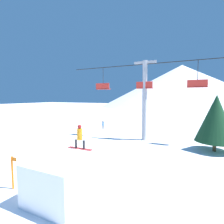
{
  "coord_description": "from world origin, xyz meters",
  "views": [
    {
      "loc": [
        6.95,
        -6.62,
        4.87
      ],
      "look_at": [
        1.42,
        4.86,
        3.75
      ],
      "focal_mm": 28.0,
      "sensor_mm": 36.0,
      "label": 1
    }
  ],
  "objects_px": {
    "pine_tree_near": "(216,118)",
    "trail_marker": "(13,172)",
    "snowboarder": "(80,137)",
    "distant_skier": "(103,124)",
    "snow_ramp": "(70,175)"
  },
  "relations": [
    {
      "from": "pine_tree_near",
      "to": "trail_marker",
      "type": "xyz_separation_m",
      "value": [
        -10.22,
        -12.01,
        -2.03
      ]
    },
    {
      "from": "pine_tree_near",
      "to": "trail_marker",
      "type": "relative_size",
      "value": 2.89
    },
    {
      "from": "trail_marker",
      "to": "snow_ramp",
      "type": "bearing_deg",
      "value": 16.22
    },
    {
      "from": "pine_tree_near",
      "to": "distant_skier",
      "type": "xyz_separation_m",
      "value": [
        -14.29,
        5.38,
        -2.3
      ]
    },
    {
      "from": "snowboarder",
      "to": "distant_skier",
      "type": "distance_m",
      "value": 16.85
    },
    {
      "from": "snow_ramp",
      "to": "snowboarder",
      "type": "bearing_deg",
      "value": 101.87
    },
    {
      "from": "trail_marker",
      "to": "distant_skier",
      "type": "distance_m",
      "value": 17.87
    },
    {
      "from": "trail_marker",
      "to": "snowboarder",
      "type": "bearing_deg",
      "value": 37.43
    },
    {
      "from": "snowboarder",
      "to": "distant_skier",
      "type": "relative_size",
      "value": 1.25
    },
    {
      "from": "distant_skier",
      "to": "snow_ramp",
      "type": "bearing_deg",
      "value": -66.68
    },
    {
      "from": "snowboarder",
      "to": "trail_marker",
      "type": "bearing_deg",
      "value": -142.57
    },
    {
      "from": "snowboarder",
      "to": "pine_tree_near",
      "type": "height_order",
      "value": "pine_tree_near"
    },
    {
      "from": "snow_ramp",
      "to": "trail_marker",
      "type": "bearing_deg",
      "value": -163.78
    },
    {
      "from": "snow_ramp",
      "to": "pine_tree_near",
      "type": "height_order",
      "value": "pine_tree_near"
    },
    {
      "from": "pine_tree_near",
      "to": "trail_marker",
      "type": "height_order",
      "value": "pine_tree_near"
    }
  ]
}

